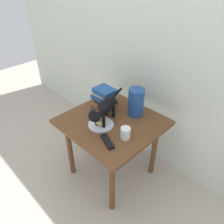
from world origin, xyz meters
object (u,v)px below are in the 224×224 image
side_table (112,129)px  candle_jar (125,134)px  cat (103,109)px  book_stack (104,97)px  bread_roll (101,122)px  tv_remote (107,141)px  plate (101,125)px  green_vase (136,102)px

side_table → candle_jar: (0.21, -0.08, 0.12)m
cat → book_stack: size_ratio=2.29×
bread_roll → tv_remote: bearing=-28.3°
bread_roll → book_stack: (-0.19, 0.22, 0.04)m
plate → book_stack: book_stack is taller
candle_jar → tv_remote: candle_jar is taller
book_stack → plate: bearing=-48.7°
plate → green_vase: size_ratio=0.85×
cat → candle_jar: 0.25m
bread_roll → cat: (-0.01, 0.04, 0.09)m
book_stack → tv_remote: bearing=-40.9°
side_table → bread_roll: bearing=-95.8°
candle_jar → plate: bearing=-173.6°
green_vase → candle_jar: size_ratio=2.62×
cat → tv_remote: bearing=-36.6°
cat → book_stack: cat is taller
plate → candle_jar: size_ratio=2.23×
bread_roll → cat: cat is taller
cat → candle_jar: size_ratio=5.41×
green_vase → candle_jar: 0.31m
cat → book_stack: 0.26m
bread_roll → book_stack: size_ratio=0.40×
green_vase → tv_remote: (0.08, -0.39, -0.10)m
green_vase → bread_roll: bearing=-105.0°
side_table → tv_remote: size_ratio=4.68×
green_vase → tv_remote: size_ratio=1.48×
tv_remote → bread_roll: bearing=172.9°
bread_roll → green_vase: bearing=75.0°
bread_roll → candle_jar: bearing=8.2°
green_vase → side_table: bearing=-109.8°
book_stack → candle_jar: bearing=-24.7°
cat → green_vase: 0.28m
bread_roll → candle_jar: (0.22, 0.03, -0.00)m
book_stack → candle_jar: 0.45m
plate → cat: size_ratio=0.41×
candle_jar → tv_remote: bearing=-114.4°
candle_jar → tv_remote: size_ratio=0.57×
bread_roll → side_table: bearing=84.2°
side_table → candle_jar: 0.25m
candle_jar → book_stack: bearing=155.3°
plate → tv_remote: (0.17, -0.09, 0.00)m
tv_remote → green_vase: bearing=123.2°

